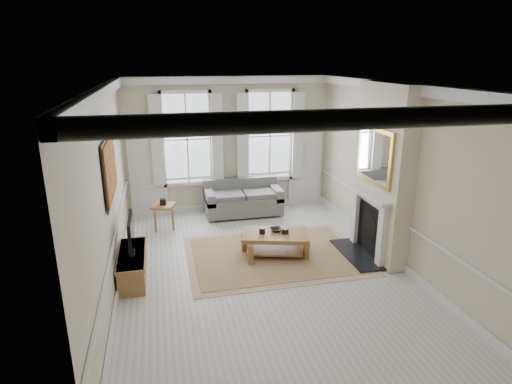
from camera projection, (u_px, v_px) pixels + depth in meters
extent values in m
plane|color=#B7B5AD|center=(263.00, 271.00, 8.01)|extent=(7.20, 7.20, 0.00)
plane|color=white|center=(263.00, 84.00, 6.99)|extent=(7.20, 7.20, 0.00)
plane|color=beige|center=(229.00, 145.00, 10.84)|extent=(5.20, 0.00, 5.20)
plane|color=beige|center=(108.00, 194.00, 6.94)|extent=(0.00, 7.20, 7.20)
plane|color=beige|center=(397.00, 175.00, 8.06)|extent=(0.00, 7.20, 7.20)
cube|color=silver|center=(148.00, 171.00, 10.53)|extent=(0.90, 0.08, 2.30)
cube|color=silver|center=(305.00, 162.00, 11.41)|extent=(0.90, 0.08, 2.30)
cube|color=#C37821|center=(110.00, 168.00, 7.12)|extent=(0.05, 1.66, 1.06)
cube|color=beige|center=(383.00, 173.00, 8.20)|extent=(0.35, 1.70, 3.38)
cube|color=black|center=(356.00, 254.00, 8.62)|extent=(0.55, 1.50, 0.05)
cube|color=silver|center=(381.00, 239.00, 7.98)|extent=(0.10, 0.18, 1.15)
cube|color=silver|center=(355.00, 219.00, 9.00)|extent=(0.10, 0.18, 1.15)
cube|color=silver|center=(368.00, 194.00, 8.27)|extent=(0.20, 1.45, 0.06)
cube|color=black|center=(370.00, 229.00, 8.51)|extent=(0.02, 0.92, 1.00)
cube|color=gold|center=(374.00, 156.00, 8.05)|extent=(0.06, 1.26, 1.06)
cube|color=#565654|center=(243.00, 204.00, 10.81)|extent=(1.90, 0.92, 0.43)
cube|color=#565654|center=(240.00, 186.00, 11.04)|extent=(1.90, 0.20, 0.44)
cube|color=#565654|center=(210.00, 197.00, 10.55)|extent=(0.20, 0.92, 0.30)
cube|color=#565654|center=(276.00, 192.00, 10.92)|extent=(0.20, 0.92, 0.30)
cylinder|color=olive|center=(213.00, 220.00, 10.39)|extent=(0.06, 0.06, 0.08)
cylinder|color=olive|center=(271.00, 206.00, 11.38)|extent=(0.06, 0.06, 0.08)
cube|color=olive|center=(163.00, 206.00, 9.85)|extent=(0.61, 0.61, 0.06)
cube|color=olive|center=(156.00, 221.00, 9.72)|extent=(0.05, 0.05, 0.52)
cube|color=olive|center=(173.00, 220.00, 9.80)|extent=(0.05, 0.05, 0.52)
cube|color=olive|center=(156.00, 215.00, 10.07)|extent=(0.05, 0.05, 0.52)
cube|color=olive|center=(172.00, 214.00, 10.15)|extent=(0.05, 0.05, 0.52)
cube|color=#95764D|center=(275.00, 255.00, 8.63)|extent=(3.50, 2.60, 0.02)
cube|color=olive|center=(275.00, 235.00, 8.50)|extent=(1.45, 1.07, 0.08)
cube|color=olive|center=(251.00, 255.00, 8.19)|extent=(0.10, 0.10, 0.40)
cube|color=olive|center=(305.00, 249.00, 8.43)|extent=(0.10, 0.10, 0.40)
cube|color=olive|center=(245.00, 243.00, 8.71)|extent=(0.10, 0.10, 0.40)
cube|color=olive|center=(296.00, 238.00, 8.94)|extent=(0.10, 0.10, 0.40)
cylinder|color=black|center=(262.00, 231.00, 8.46)|extent=(0.12, 0.12, 0.12)
cylinder|color=black|center=(285.00, 231.00, 8.46)|extent=(0.14, 0.14, 0.10)
imported|color=black|center=(276.00, 230.00, 8.58)|extent=(0.25, 0.25, 0.06)
cube|color=olive|center=(133.00, 266.00, 7.67)|extent=(0.45, 1.38, 0.49)
cube|color=black|center=(133.00, 252.00, 7.60)|extent=(0.08, 0.30, 0.03)
cube|color=black|center=(131.00, 232.00, 7.48)|extent=(0.05, 0.90, 0.55)
cube|color=black|center=(132.00, 232.00, 7.49)|extent=(0.01, 0.83, 0.49)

